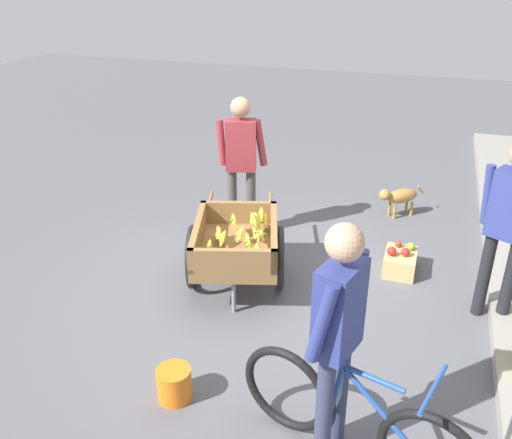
{
  "coord_description": "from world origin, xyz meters",
  "views": [
    {
      "loc": [
        4.43,
        1.35,
        2.98
      ],
      "look_at": [
        0.02,
        -0.13,
        0.75
      ],
      "focal_mm": 37.95,
      "sensor_mm": 36.0,
      "label": 1
    }
  ],
  "objects_px": {
    "fruit_cart": "(237,246)",
    "vendor_person": "(241,155)",
    "plastic_bucket": "(174,384)",
    "bicycle": "(353,418)",
    "mixed_fruit_crate": "(400,261)",
    "bystander_person": "(510,218)",
    "cyclist_person": "(338,325)",
    "dog": "(400,196)"
  },
  "relations": [
    {
      "from": "fruit_cart",
      "to": "plastic_bucket",
      "type": "xyz_separation_m",
      "value": [
        1.63,
        0.11,
        -0.31
      ]
    },
    {
      "from": "bystander_person",
      "to": "plastic_bucket",
      "type": "bearing_deg",
      "value": -51.29
    },
    {
      "from": "plastic_bucket",
      "to": "bystander_person",
      "type": "height_order",
      "value": "bystander_person"
    },
    {
      "from": "bicycle",
      "to": "mixed_fruit_crate",
      "type": "distance_m",
      "value": 2.56
    },
    {
      "from": "bicycle",
      "to": "plastic_bucket",
      "type": "xyz_separation_m",
      "value": [
        -0.13,
        -1.34,
        -0.22
      ]
    },
    {
      "from": "dog",
      "to": "bystander_person",
      "type": "relative_size",
      "value": 0.32
    },
    {
      "from": "bicycle",
      "to": "dog",
      "type": "height_order",
      "value": "bicycle"
    },
    {
      "from": "dog",
      "to": "mixed_fruit_crate",
      "type": "height_order",
      "value": "dog"
    },
    {
      "from": "dog",
      "to": "bystander_person",
      "type": "xyz_separation_m",
      "value": [
        2.0,
        1.01,
        0.75
      ]
    },
    {
      "from": "mixed_fruit_crate",
      "to": "vendor_person",
      "type": "bearing_deg",
      "value": -99.16
    },
    {
      "from": "vendor_person",
      "to": "dog",
      "type": "relative_size",
      "value": 3.08
    },
    {
      "from": "vendor_person",
      "to": "dog",
      "type": "height_order",
      "value": "vendor_person"
    },
    {
      "from": "vendor_person",
      "to": "bystander_person",
      "type": "bearing_deg",
      "value": 72.02
    },
    {
      "from": "bicycle",
      "to": "dog",
      "type": "distance_m",
      "value": 3.97
    },
    {
      "from": "vendor_person",
      "to": "bicycle",
      "type": "height_order",
      "value": "vendor_person"
    },
    {
      "from": "bicycle",
      "to": "mixed_fruit_crate",
      "type": "xyz_separation_m",
      "value": [
        -2.55,
        0.09,
        -0.23
      ]
    },
    {
      "from": "dog",
      "to": "vendor_person",
      "type": "bearing_deg",
      "value": -57.32
    },
    {
      "from": "fruit_cart",
      "to": "bicycle",
      "type": "distance_m",
      "value": 2.28
    },
    {
      "from": "cyclist_person",
      "to": "mixed_fruit_crate",
      "type": "relative_size",
      "value": 3.83
    },
    {
      "from": "bicycle",
      "to": "bystander_person",
      "type": "bearing_deg",
      "value": 154.21
    },
    {
      "from": "fruit_cart",
      "to": "mixed_fruit_crate",
      "type": "distance_m",
      "value": 1.75
    },
    {
      "from": "mixed_fruit_crate",
      "to": "bystander_person",
      "type": "bearing_deg",
      "value": 55.67
    },
    {
      "from": "cyclist_person",
      "to": "dog",
      "type": "xyz_separation_m",
      "value": [
        -3.93,
        0.09,
        -0.75
      ]
    },
    {
      "from": "bicycle",
      "to": "mixed_fruit_crate",
      "type": "bearing_deg",
      "value": 177.94
    },
    {
      "from": "mixed_fruit_crate",
      "to": "cyclist_person",
      "type": "bearing_deg",
      "value": -5.42
    },
    {
      "from": "cyclist_person",
      "to": "plastic_bucket",
      "type": "xyz_separation_m",
      "value": [
        -0.09,
        -1.19,
        -0.89
      ]
    },
    {
      "from": "cyclist_person",
      "to": "bicycle",
      "type": "bearing_deg",
      "value": 74.36
    },
    {
      "from": "vendor_person",
      "to": "cyclist_person",
      "type": "relative_size",
      "value": 0.98
    },
    {
      "from": "bicycle",
      "to": "bystander_person",
      "type": "distance_m",
      "value": 2.28
    },
    {
      "from": "fruit_cart",
      "to": "cyclist_person",
      "type": "xyz_separation_m",
      "value": [
        1.72,
        1.3,
        0.58
      ]
    },
    {
      "from": "fruit_cart",
      "to": "cyclist_person",
      "type": "height_order",
      "value": "cyclist_person"
    },
    {
      "from": "vendor_person",
      "to": "cyclist_person",
      "type": "bearing_deg",
      "value": 30.31
    },
    {
      "from": "fruit_cart",
      "to": "vendor_person",
      "type": "distance_m",
      "value": 1.27
    },
    {
      "from": "bystander_person",
      "to": "cyclist_person",
      "type": "bearing_deg",
      "value": -29.66
    },
    {
      "from": "plastic_bucket",
      "to": "bystander_person",
      "type": "relative_size",
      "value": 0.15
    },
    {
      "from": "vendor_person",
      "to": "bystander_person",
      "type": "height_order",
      "value": "bystander_person"
    },
    {
      "from": "plastic_bucket",
      "to": "mixed_fruit_crate",
      "type": "xyz_separation_m",
      "value": [
        -2.42,
        1.43,
        -0.01
      ]
    },
    {
      "from": "bicycle",
      "to": "vendor_person",
      "type": "bearing_deg",
      "value": -147.89
    },
    {
      "from": "dog",
      "to": "mixed_fruit_crate",
      "type": "bearing_deg",
      "value": 6.03
    },
    {
      "from": "fruit_cart",
      "to": "plastic_bucket",
      "type": "relative_size",
      "value": 6.89
    },
    {
      "from": "fruit_cart",
      "to": "vendor_person",
      "type": "relative_size",
      "value": 1.09
    },
    {
      "from": "bicycle",
      "to": "dog",
      "type": "bearing_deg",
      "value": -179.17
    }
  ]
}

